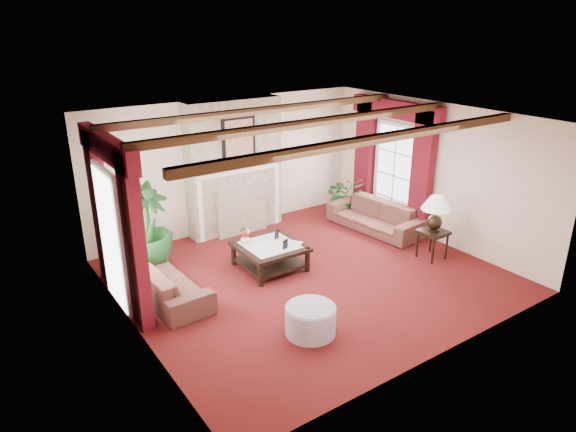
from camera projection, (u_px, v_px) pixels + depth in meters
floor at (309, 276)px, 8.83m from camera, size 6.00×6.00×0.00m
ceiling at (312, 119)px, 7.86m from camera, size 6.00×6.00×0.00m
back_wall at (230, 165)px, 10.46m from camera, size 6.00×0.02×2.70m
left_wall at (128, 245)px, 6.76m from camera, size 0.02×5.50×2.70m
right_wall at (434, 173)px, 9.93m from camera, size 0.02×5.50×2.70m
ceiling_beams at (312, 123)px, 7.88m from camera, size 6.00×3.00×0.12m
fireplace at (232, 99)px, 9.82m from camera, size 2.00×0.52×2.70m
french_door_left at (101, 170)px, 7.26m from camera, size 0.10×1.10×2.16m
french_door_right at (399, 124)px, 10.40m from camera, size 0.10×1.10×2.16m
curtains_left at (105, 140)px, 7.17m from camera, size 0.20×2.40×2.55m
curtains_right at (396, 104)px, 10.19m from camera, size 0.20×2.40×2.55m
sofa_left at (166, 276)px, 8.03m from camera, size 1.96×0.73×0.75m
sofa_right at (375, 212)px, 10.61m from camera, size 2.18×1.04×0.80m
potted_palm at (148, 246)px, 8.88m from camera, size 2.45×2.48×0.90m
small_plant at (343, 200)px, 11.42m from camera, size 1.43×1.46×0.71m
coffee_table at (270, 257)px, 9.03m from camera, size 1.10×1.10×0.44m
side_table at (432, 244)px, 9.40m from camera, size 0.50×0.50×0.54m
ottoman at (311, 320)px, 7.14m from camera, size 0.71×0.71×0.41m
table_lamp at (436, 213)px, 9.18m from camera, size 0.53×0.53×0.68m
flower_vase at (245, 239)px, 8.98m from camera, size 0.22×0.23×0.17m
book at (292, 239)px, 8.85m from camera, size 0.23×0.21×0.28m
photo_frame_a at (285, 244)px, 8.76m from camera, size 0.13×0.07×0.17m
photo_frame_b at (277, 235)px, 9.16m from camera, size 0.11×0.06×0.14m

